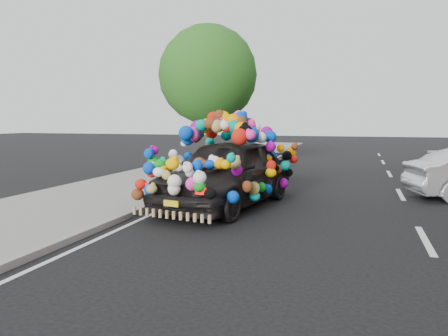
% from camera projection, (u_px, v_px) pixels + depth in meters
% --- Properties ---
extents(ground, '(100.00, 100.00, 0.00)m').
position_uv_depth(ground, '(231.00, 226.00, 8.80)').
color(ground, black).
rests_on(ground, ground).
extents(sidewalk, '(4.00, 60.00, 0.12)m').
position_uv_depth(sidewalk, '(52.00, 210.00, 10.06)').
color(sidewalk, gray).
rests_on(sidewalk, ground).
extents(kerb, '(0.15, 60.00, 0.13)m').
position_uv_depth(kerb, '(127.00, 215.00, 9.49)').
color(kerb, gray).
rests_on(kerb, ground).
extents(lane_markings, '(6.00, 50.00, 0.01)m').
position_uv_depth(lane_markings, '(425.00, 240.00, 7.74)').
color(lane_markings, silver).
rests_on(lane_markings, ground).
extents(tree_near_sidewalk, '(4.20, 4.20, 6.13)m').
position_uv_depth(tree_near_sidewalk, '(208.00, 75.00, 18.50)').
color(tree_near_sidewalk, '#332114').
rests_on(tree_near_sidewalk, ground).
extents(plush_art_car, '(3.15, 5.42, 2.32)m').
position_uv_depth(plush_art_car, '(227.00, 158.00, 10.77)').
color(plush_art_car, black).
rests_on(plush_art_car, ground).
extents(navy_sedan, '(1.73, 4.05, 1.16)m').
position_uv_depth(navy_sedan, '(247.00, 162.00, 16.20)').
color(navy_sedan, black).
rests_on(navy_sedan, ground).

